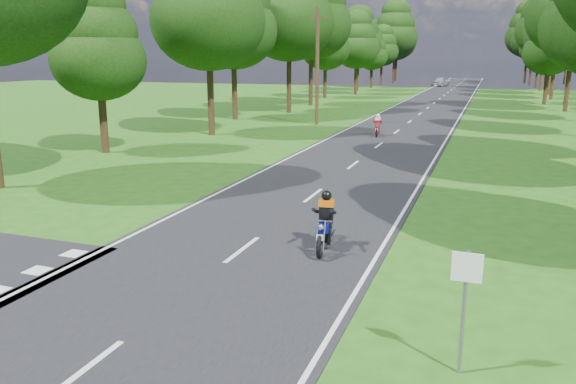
% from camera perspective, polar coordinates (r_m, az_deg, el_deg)
% --- Properties ---
extents(ground, '(160.00, 160.00, 0.00)m').
position_cam_1_polar(ground, '(12.63, -8.47, -8.73)').
color(ground, '#224F12').
rests_on(ground, ground).
extents(main_road, '(7.00, 140.00, 0.02)m').
position_cam_1_polar(main_road, '(60.69, 14.64, 8.74)').
color(main_road, black).
rests_on(main_road, ground).
extents(road_markings, '(7.40, 140.00, 0.01)m').
position_cam_1_polar(road_markings, '(58.84, 14.32, 8.63)').
color(road_markings, silver).
rests_on(road_markings, main_road).
extents(treeline, '(40.00, 115.35, 14.78)m').
position_cam_1_polar(treeline, '(70.51, 17.09, 15.94)').
color(treeline, black).
rests_on(treeline, ground).
extents(telegraph_pole, '(1.20, 0.26, 8.00)m').
position_cam_1_polar(telegraph_pole, '(39.98, 2.99, 12.65)').
color(telegraph_pole, '#382616').
rests_on(telegraph_pole, ground).
extents(road_sign, '(0.45, 0.07, 2.00)m').
position_cam_1_polar(road_sign, '(8.91, 17.55, -9.72)').
color(road_sign, slate).
rests_on(road_sign, ground).
extents(rider_near_blue, '(0.81, 1.82, 1.47)m').
position_cam_1_polar(rider_near_blue, '(14.15, 3.78, -2.90)').
color(rider_near_blue, '#0D1294').
rests_on(rider_near_blue, main_road).
extents(rider_far_red, '(0.72, 1.64, 1.32)m').
position_cam_1_polar(rider_far_red, '(34.67, 9.08, 6.72)').
color(rider_far_red, '#B51B0D').
rests_on(rider_far_red, main_road).
extents(distant_car, '(3.07, 4.65, 1.47)m').
position_cam_1_polar(distant_car, '(94.31, 15.27, 10.77)').
color(distant_car, '#BABCC1').
rests_on(distant_car, main_road).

